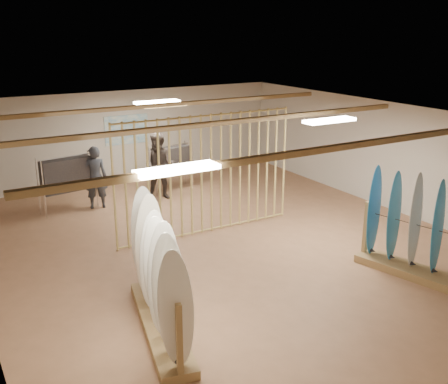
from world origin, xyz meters
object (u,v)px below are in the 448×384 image
rack_left (159,291)px  rack_right (424,244)px  clothing_rack_a (67,175)px  shopper_b (160,162)px  shopper_a (95,173)px  clothing_rack_b (171,160)px

rack_left → rack_right: 5.13m
rack_right → clothing_rack_a: size_ratio=1.75×
rack_right → shopper_b: shopper_b is taller
shopper_a → shopper_b: bearing=-171.2°
rack_left → shopper_a: 6.42m
rack_right → shopper_a: size_ratio=1.39×
rack_left → shopper_b: 6.81m
rack_left → shopper_a: rack_left is taller
rack_right → clothing_rack_a: bearing=109.3°
rack_right → shopper_a: rack_right is taller
rack_right → clothing_rack_b: rack_right is taller
clothing_rack_a → clothing_rack_b: bearing=-2.6°
shopper_a → clothing_rack_a: bearing=5.1°
rack_right → shopper_b: bearing=94.0°
clothing_rack_b → shopper_a: bearing=-178.7°
clothing_rack_b → clothing_rack_a: bearing=177.1°
rack_right → shopper_a: 8.29m
shopper_a → clothing_rack_b: bearing=-156.2°
shopper_a → shopper_b: size_ratio=0.89×
clothing_rack_b → shopper_a: 2.45m
clothing_rack_a → shopper_a: shopper_a is taller
clothing_rack_a → shopper_b: shopper_b is taller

